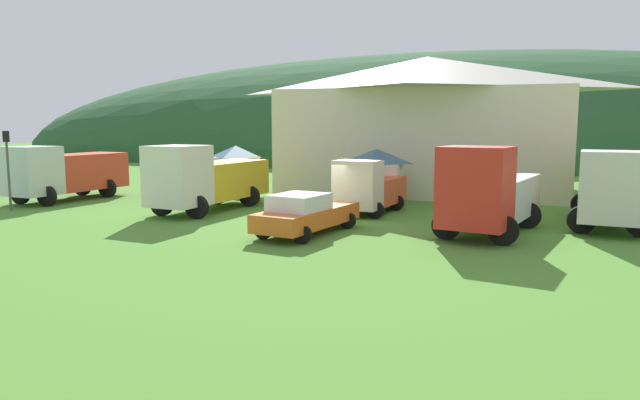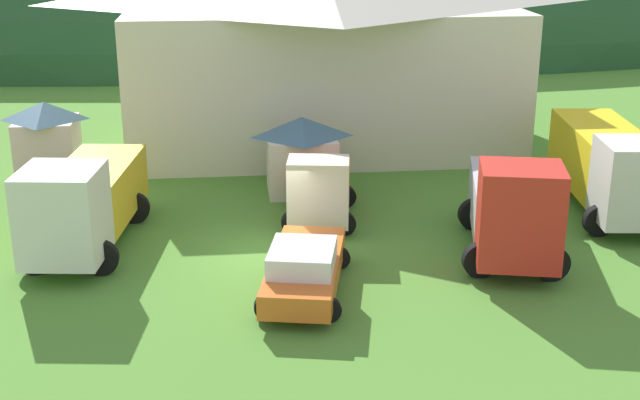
{
  "view_description": "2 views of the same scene",
  "coord_description": "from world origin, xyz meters",
  "px_view_note": "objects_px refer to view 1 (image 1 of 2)",
  "views": [
    {
      "loc": [
        8.42,
        -24.91,
        4.35
      ],
      "look_at": [
        0.28,
        -0.07,
        0.96
      ],
      "focal_mm": 32.83,
      "sensor_mm": 36.0,
      "label": 1
    },
    {
      "loc": [
        -1.2,
        -26.25,
        10.83
      ],
      "look_at": [
        1.63,
        0.8,
        1.46
      ],
      "focal_mm": 48.53,
      "sensor_mm": 36.0,
      "label": 2
    }
  ],
  "objects_px": {
    "heavy_rig_striped": "(205,178)",
    "traffic_light_west": "(8,162)",
    "tow_truck_silver": "(64,171)",
    "play_shed_pink": "(236,167)",
    "traffic_cone_near_pickup": "(260,202)",
    "play_shed_cream": "(376,176)",
    "flatbed_truck_yellow": "(611,184)",
    "service_pickup_orange": "(306,214)",
    "light_truck_cream": "(368,188)",
    "crane_truck_red": "(488,192)",
    "depot_building": "(427,122)"
  },
  "relations": [
    {
      "from": "play_shed_cream",
      "to": "service_pickup_orange",
      "type": "xyz_separation_m",
      "value": [
        -0.73,
        -9.43,
        -0.73
      ]
    },
    {
      "from": "flatbed_truck_yellow",
      "to": "play_shed_cream",
      "type": "bearing_deg",
      "value": -100.31
    },
    {
      "from": "play_shed_cream",
      "to": "service_pickup_orange",
      "type": "height_order",
      "value": "play_shed_cream"
    },
    {
      "from": "play_shed_cream",
      "to": "traffic_cone_near_pickup",
      "type": "bearing_deg",
      "value": -169.48
    },
    {
      "from": "play_shed_cream",
      "to": "play_shed_pink",
      "type": "relative_size",
      "value": 1.03
    },
    {
      "from": "heavy_rig_striped",
      "to": "light_truck_cream",
      "type": "height_order",
      "value": "heavy_rig_striped"
    },
    {
      "from": "light_truck_cream",
      "to": "flatbed_truck_yellow",
      "type": "height_order",
      "value": "flatbed_truck_yellow"
    },
    {
      "from": "play_shed_pink",
      "to": "heavy_rig_striped",
      "type": "distance_m",
      "value": 9.85
    },
    {
      "from": "flatbed_truck_yellow",
      "to": "traffic_light_west",
      "type": "xyz_separation_m",
      "value": [
        -28.15,
        -4.67,
        0.69
      ]
    },
    {
      "from": "tow_truck_silver",
      "to": "traffic_light_west",
      "type": "distance_m",
      "value": 4.13
    },
    {
      "from": "play_shed_pink",
      "to": "traffic_cone_near_pickup",
      "type": "bearing_deg",
      "value": -52.32
    },
    {
      "from": "service_pickup_orange",
      "to": "traffic_light_west",
      "type": "relative_size",
      "value": 1.41
    },
    {
      "from": "play_shed_cream",
      "to": "heavy_rig_striped",
      "type": "height_order",
      "value": "heavy_rig_striped"
    },
    {
      "from": "tow_truck_silver",
      "to": "traffic_light_west",
      "type": "relative_size",
      "value": 1.83
    },
    {
      "from": "light_truck_cream",
      "to": "crane_truck_red",
      "type": "bearing_deg",
      "value": 64.42
    },
    {
      "from": "depot_building",
      "to": "traffic_light_west",
      "type": "relative_size",
      "value": 4.63
    },
    {
      "from": "depot_building",
      "to": "service_pickup_orange",
      "type": "distance_m",
      "value": 18.16
    },
    {
      "from": "heavy_rig_striped",
      "to": "traffic_cone_near_pickup",
      "type": "distance_m",
      "value": 4.52
    },
    {
      "from": "tow_truck_silver",
      "to": "service_pickup_orange",
      "type": "relative_size",
      "value": 1.3
    },
    {
      "from": "play_shed_pink",
      "to": "crane_truck_red",
      "type": "relative_size",
      "value": 0.41
    },
    {
      "from": "tow_truck_silver",
      "to": "flatbed_truck_yellow",
      "type": "bearing_deg",
      "value": 98.47
    },
    {
      "from": "depot_building",
      "to": "traffic_cone_near_pickup",
      "type": "relative_size",
      "value": 34.27
    },
    {
      "from": "crane_truck_red",
      "to": "flatbed_truck_yellow",
      "type": "distance_m",
      "value": 6.28
    },
    {
      "from": "play_shed_cream",
      "to": "traffic_light_west",
      "type": "bearing_deg",
      "value": -154.8
    },
    {
      "from": "service_pickup_orange",
      "to": "traffic_cone_near_pickup",
      "type": "height_order",
      "value": "service_pickup_orange"
    },
    {
      "from": "heavy_rig_striped",
      "to": "traffic_light_west",
      "type": "xyz_separation_m",
      "value": [
        -9.53,
        -2.85,
        0.79
      ]
    },
    {
      "from": "tow_truck_silver",
      "to": "flatbed_truck_yellow",
      "type": "relative_size",
      "value": 0.88
    },
    {
      "from": "play_shed_pink",
      "to": "traffic_light_west",
      "type": "height_order",
      "value": "traffic_light_west"
    },
    {
      "from": "depot_building",
      "to": "play_shed_cream",
      "type": "xyz_separation_m",
      "value": [
        -1.52,
        -8.22,
        -2.93
      ]
    },
    {
      "from": "crane_truck_red",
      "to": "traffic_cone_near_pickup",
      "type": "height_order",
      "value": "crane_truck_red"
    },
    {
      "from": "light_truck_cream",
      "to": "traffic_cone_near_pickup",
      "type": "relative_size",
      "value": 9.34
    },
    {
      "from": "traffic_cone_near_pickup",
      "to": "heavy_rig_striped",
      "type": "bearing_deg",
      "value": -106.73
    },
    {
      "from": "depot_building",
      "to": "traffic_light_west",
      "type": "xyz_separation_m",
      "value": [
        -18.62,
        -16.26,
        -2.02
      ]
    },
    {
      "from": "heavy_rig_striped",
      "to": "crane_truck_red",
      "type": "distance_m",
      "value": 13.85
    },
    {
      "from": "play_shed_cream",
      "to": "play_shed_pink",
      "type": "height_order",
      "value": "play_shed_cream"
    },
    {
      "from": "depot_building",
      "to": "service_pickup_orange",
      "type": "relative_size",
      "value": 3.29
    },
    {
      "from": "depot_building",
      "to": "light_truck_cream",
      "type": "distance_m",
      "value": 12.11
    },
    {
      "from": "tow_truck_silver",
      "to": "service_pickup_orange",
      "type": "distance_m",
      "value": 17.45
    },
    {
      "from": "depot_building",
      "to": "light_truck_cream",
      "type": "height_order",
      "value": "depot_building"
    },
    {
      "from": "flatbed_truck_yellow",
      "to": "traffic_cone_near_pickup",
      "type": "height_order",
      "value": "flatbed_truck_yellow"
    },
    {
      "from": "play_shed_cream",
      "to": "traffic_cone_near_pickup",
      "type": "distance_m",
      "value": 6.65
    },
    {
      "from": "traffic_light_west",
      "to": "light_truck_cream",
      "type": "bearing_deg",
      "value": 14.92
    },
    {
      "from": "light_truck_cream",
      "to": "traffic_light_west",
      "type": "xyz_separation_m",
      "value": [
        -17.46,
        -4.65,
        1.21
      ]
    },
    {
      "from": "depot_building",
      "to": "heavy_rig_striped",
      "type": "distance_m",
      "value": 16.45
    },
    {
      "from": "play_shed_cream",
      "to": "crane_truck_red",
      "type": "bearing_deg",
      "value": -49.91
    },
    {
      "from": "light_truck_cream",
      "to": "traffic_light_west",
      "type": "bearing_deg",
      "value": -66.71
    },
    {
      "from": "heavy_rig_striped",
      "to": "crane_truck_red",
      "type": "relative_size",
      "value": 1.09
    },
    {
      "from": "crane_truck_red",
      "to": "traffic_light_west",
      "type": "bearing_deg",
      "value": -75.19
    },
    {
      "from": "tow_truck_silver",
      "to": "flatbed_truck_yellow",
      "type": "xyz_separation_m",
      "value": [
        28.34,
        0.62,
        0.1
      ]
    },
    {
      "from": "play_shed_cream",
      "to": "traffic_cone_near_pickup",
      "type": "height_order",
      "value": "play_shed_cream"
    }
  ]
}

